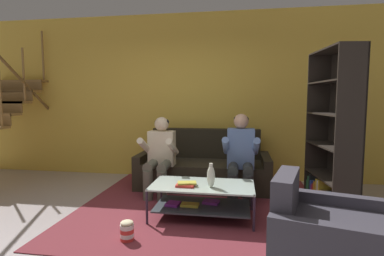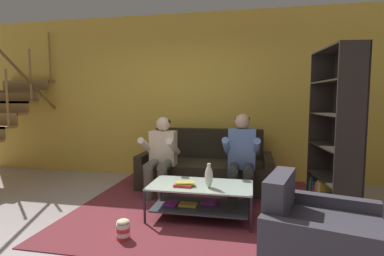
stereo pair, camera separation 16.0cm
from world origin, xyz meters
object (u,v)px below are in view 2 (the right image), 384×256
vase (209,176)px  coffee_table (200,196)px  person_seated_right (242,154)px  bookshelf (335,148)px  armchair (319,241)px  book_stack (184,184)px  person_seated_left (161,153)px  couch (206,168)px  popcorn_tub (123,230)px

vase → coffee_table: bearing=140.0°
person_seated_right → bookshelf: bookshelf is taller
coffee_table → armchair: 1.47m
coffee_table → book_stack: size_ratio=5.03×
coffee_table → armchair: bearing=-40.0°
coffee_table → person_seated_right: bearing=59.2°
book_stack → bookshelf: bearing=22.2°
person_seated_left → book_stack: 1.03m
armchair → coffee_table: bearing=140.0°
person_seated_right → armchair: bearing=-68.4°
couch → armchair: (1.26, -2.24, -0.02)m
couch → bookshelf: bearing=-20.6°
popcorn_tub → bookshelf: bearing=30.4°
couch → person_seated_left: person_seated_left is taller
person_seated_left → vase: size_ratio=4.12×
person_seated_left → vase: 1.19m
bookshelf → armchair: bearing=-107.5°
person_seated_right → coffee_table: 0.96m
person_seated_right → book_stack: person_seated_right is taller
book_stack → bookshelf: (1.79, 0.73, 0.37)m
couch → person_seated_left: size_ratio=1.81×
couch → person_seated_right: 0.86m
vase → popcorn_tub: vase is taller
coffee_table → popcorn_tub: coffee_table is taller
couch → person_seated_right: bearing=-42.2°
person_seated_left → armchair: person_seated_left is taller
person_seated_left → coffee_table: size_ratio=0.95×
couch → person_seated_right: size_ratio=1.72×
couch → coffee_table: bearing=-84.3°
vase → bookshelf: (1.51, 0.73, 0.26)m
book_stack → bookshelf: size_ratio=0.12×
person_seated_right → coffee_table: (-0.45, -0.76, -0.38)m
popcorn_tub → person_seated_left: bearing=92.2°
vase → bookshelf: size_ratio=0.14×
coffee_table → book_stack: book_stack is taller
coffee_table → popcorn_tub: (-0.65, -0.71, -0.16)m
bookshelf → book_stack: bearing=-157.8°
popcorn_tub → book_stack: bearing=51.3°
couch → armchair: couch is taller
couch → popcorn_tub: 2.07m
coffee_table → armchair: armchair is taller
person_seated_left → popcorn_tub: (0.06, -1.47, -0.52)m
person_seated_right → book_stack: 1.09m
bookshelf → armchair: 1.73m
couch → person_seated_left: (-0.58, -0.53, 0.33)m
person_seated_left → person_seated_right: 1.16m
person_seated_left → bookshelf: bookshelf is taller
couch → coffee_table: 1.29m
vase → person_seated_left: bearing=134.2°
armchair → popcorn_tub: (-1.78, 0.24, -0.17)m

